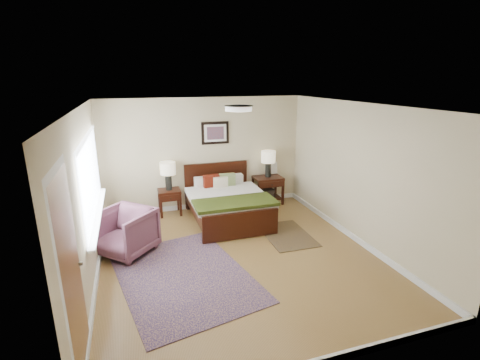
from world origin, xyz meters
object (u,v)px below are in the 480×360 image
at_px(nightstand_right, 268,188).
at_px(armchair, 125,232).
at_px(bed, 227,199).
at_px(rug_persian, 184,276).
at_px(lamp_left, 168,171).
at_px(lamp_right, 268,159).
at_px(nightstand_left, 170,195).

relative_size(nightstand_right, armchair, 0.76).
bearing_deg(bed, armchair, -157.07).
xyz_separation_m(bed, rug_persian, (-1.22, -1.89, -0.47)).
relative_size(bed, lamp_left, 3.12).
distance_m(lamp_left, rug_persian, 2.77).
relative_size(lamp_right, rug_persian, 0.24).
height_order(lamp_right, rug_persian, lamp_right).
bearing_deg(lamp_right, armchair, -154.20).
bearing_deg(bed, lamp_left, 147.34).
bearing_deg(rug_persian, lamp_left, 76.02).
height_order(bed, nightstand_left, bed).
bearing_deg(bed, nightstand_left, 148.09).
bearing_deg(rug_persian, nightstand_left, 76.00).
bearing_deg(lamp_left, nightstand_left, -90.00).
xyz_separation_m(nightstand_right, lamp_right, (0.00, 0.01, 0.69)).
xyz_separation_m(nightstand_left, rug_persian, (-0.12, -2.57, -0.44)).
xyz_separation_m(lamp_right, rug_persian, (-2.43, -2.59, -1.08)).
height_order(nightstand_left, lamp_right, lamp_right).
bearing_deg(lamp_left, rug_persian, -92.68).
bearing_deg(bed, lamp_right, 30.34).
height_order(nightstand_right, lamp_left, lamp_left).
xyz_separation_m(bed, lamp_left, (-1.10, 0.71, 0.51)).
relative_size(lamp_left, rug_persian, 0.24).
xyz_separation_m(lamp_right, armchair, (-3.25, -1.57, -0.69)).
bearing_deg(lamp_right, lamp_left, 180.00).
bearing_deg(bed, rug_persian, -123.00).
xyz_separation_m(nightstand_left, armchair, (-0.93, -1.55, -0.05)).
distance_m(nightstand_right, armchair, 3.60).
relative_size(nightstand_right, lamp_left, 1.08).
distance_m(bed, armchair, 2.21).
bearing_deg(armchair, nightstand_left, 102.36).
bearing_deg(lamp_right, nightstand_right, -90.00).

